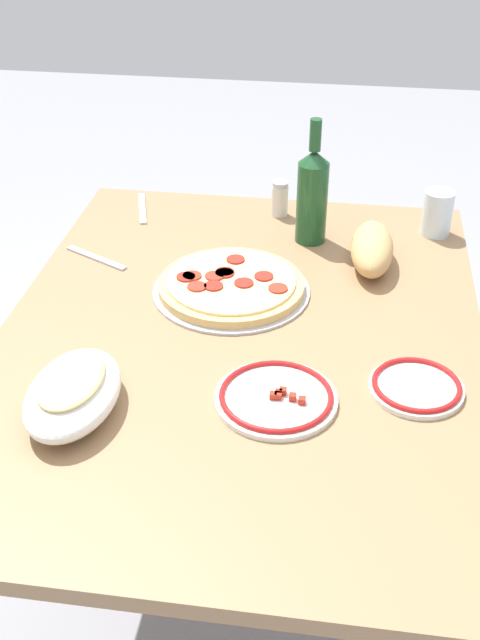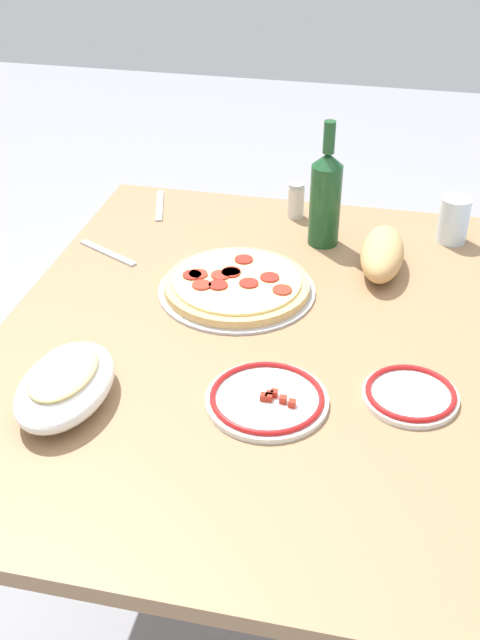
% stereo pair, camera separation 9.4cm
% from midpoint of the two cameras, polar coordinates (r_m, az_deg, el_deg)
% --- Properties ---
extents(ground_plane, '(8.00, 8.00, 0.00)m').
position_cam_midpoint_polar(ground_plane, '(2.01, 1.41, -18.09)').
color(ground_plane, gray).
rests_on(ground_plane, ground).
extents(dining_table, '(1.23, 0.92, 0.72)m').
position_cam_midpoint_polar(dining_table, '(1.59, 1.71, -4.46)').
color(dining_table, '#93704C').
rests_on(dining_table, ground).
extents(pepperoni_pizza, '(0.33, 0.33, 0.03)m').
position_cam_midpoint_polar(pepperoni_pizza, '(1.64, 1.41, 2.44)').
color(pepperoni_pizza, '#B7B7BC').
rests_on(pepperoni_pizza, dining_table).
extents(baked_pasta_dish, '(0.24, 0.15, 0.08)m').
position_cam_midpoint_polar(baked_pasta_dish, '(1.35, -10.46, -4.49)').
color(baked_pasta_dish, white).
rests_on(baked_pasta_dish, dining_table).
extents(wine_bottle, '(0.07, 0.07, 0.29)m').
position_cam_midpoint_polar(wine_bottle, '(1.80, 7.65, 8.72)').
color(wine_bottle, '#194723').
rests_on(wine_bottle, dining_table).
extents(water_glass, '(0.07, 0.07, 0.11)m').
position_cam_midpoint_polar(water_glass, '(1.90, 16.43, 6.87)').
color(water_glass, silver).
rests_on(water_glass, dining_table).
extents(side_plate_near, '(0.21, 0.21, 0.02)m').
position_cam_midpoint_polar(side_plate_near, '(1.35, 3.96, -5.69)').
color(side_plate_near, white).
rests_on(side_plate_near, dining_table).
extents(side_plate_far, '(0.16, 0.16, 0.02)m').
position_cam_midpoint_polar(side_plate_far, '(1.40, 14.01, -5.24)').
color(side_plate_far, white).
rests_on(side_plate_far, dining_table).
extents(bread_loaf, '(0.22, 0.09, 0.08)m').
position_cam_midpoint_polar(bread_loaf, '(1.74, 11.68, 4.65)').
color(bread_loaf, tan).
rests_on(bread_loaf, dining_table).
extents(spice_shaker, '(0.04, 0.04, 0.09)m').
position_cam_midpoint_polar(spice_shaker, '(1.95, 5.42, 8.49)').
color(spice_shaker, silver).
rests_on(spice_shaker, dining_table).
extents(fork_left, '(0.17, 0.06, 0.00)m').
position_cam_midpoint_polar(fork_left, '(2.01, -4.42, 8.14)').
color(fork_left, '#B7B7BC').
rests_on(fork_left, dining_table).
extents(fork_right, '(0.09, 0.16, 0.00)m').
position_cam_midpoint_polar(fork_right, '(1.81, -7.95, 4.75)').
color(fork_right, '#B7B7BC').
rests_on(fork_right, dining_table).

